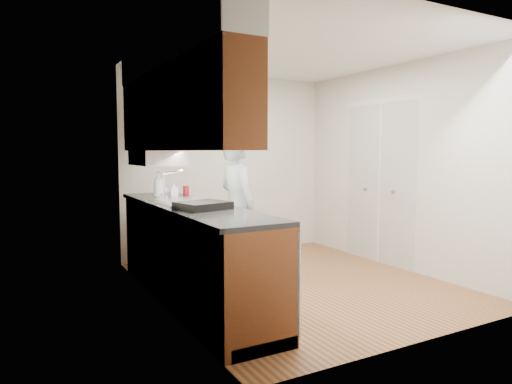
% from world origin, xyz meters
% --- Properties ---
extents(floor, '(3.50, 3.50, 0.00)m').
position_xyz_m(floor, '(0.00, 0.00, 0.00)').
color(floor, '#9D663B').
rests_on(floor, ground).
extents(ceiling, '(3.50, 3.50, 0.00)m').
position_xyz_m(ceiling, '(0.00, 0.00, 2.50)').
color(ceiling, white).
rests_on(ceiling, wall_left).
extents(wall_left, '(0.02, 3.50, 2.50)m').
position_xyz_m(wall_left, '(-1.50, 0.00, 1.25)').
color(wall_left, silver).
rests_on(wall_left, floor).
extents(wall_right, '(0.02, 3.50, 2.50)m').
position_xyz_m(wall_right, '(1.50, 0.00, 1.25)').
color(wall_right, silver).
rests_on(wall_right, floor).
extents(wall_back, '(3.00, 0.02, 2.50)m').
position_xyz_m(wall_back, '(0.00, 1.75, 1.25)').
color(wall_back, silver).
rests_on(wall_back, floor).
extents(counter, '(0.64, 2.80, 1.30)m').
position_xyz_m(counter, '(-1.20, -0.00, 0.49)').
color(counter, brown).
rests_on(counter, floor).
extents(upper_cabinets, '(0.47, 2.80, 1.21)m').
position_xyz_m(upper_cabinets, '(-1.33, 0.05, 1.95)').
color(upper_cabinets, brown).
rests_on(upper_cabinets, wall_left).
extents(closet_door, '(0.02, 1.22, 2.05)m').
position_xyz_m(closet_door, '(1.49, 0.30, 1.02)').
color(closet_door, silver).
rests_on(closet_door, wall_right).
extents(floor_mat, '(0.59, 0.92, 0.02)m').
position_xyz_m(floor_mat, '(-0.55, 0.32, 0.01)').
color(floor_mat, slate).
rests_on(floor_mat, floor).
extents(person, '(0.46, 0.66, 1.82)m').
position_xyz_m(person, '(-0.55, 0.32, 0.93)').
color(person, '#96B3B7').
rests_on(person, floor_mat).
extents(soap_bottle_a, '(0.14, 0.14, 0.29)m').
position_xyz_m(soap_bottle_a, '(-1.31, 0.69, 1.09)').
color(soap_bottle_a, white).
rests_on(soap_bottle_a, counter).
extents(soap_bottle_b, '(0.09, 0.09, 0.17)m').
position_xyz_m(soap_bottle_b, '(-1.15, 0.65, 1.03)').
color(soap_bottle_b, white).
rests_on(soap_bottle_b, counter).
extents(soap_bottle_c, '(0.16, 0.16, 0.16)m').
position_xyz_m(soap_bottle_c, '(-1.22, 0.82, 1.02)').
color(soap_bottle_c, white).
rests_on(soap_bottle_c, counter).
extents(soda_can, '(0.07, 0.07, 0.12)m').
position_xyz_m(soda_can, '(-0.99, 0.73, 1.00)').
color(soda_can, '#B31E30').
rests_on(soda_can, counter).
extents(dish_rack, '(0.49, 0.44, 0.07)m').
position_xyz_m(dish_rack, '(-1.24, -0.40, 0.97)').
color(dish_rack, black).
rests_on(dish_rack, counter).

